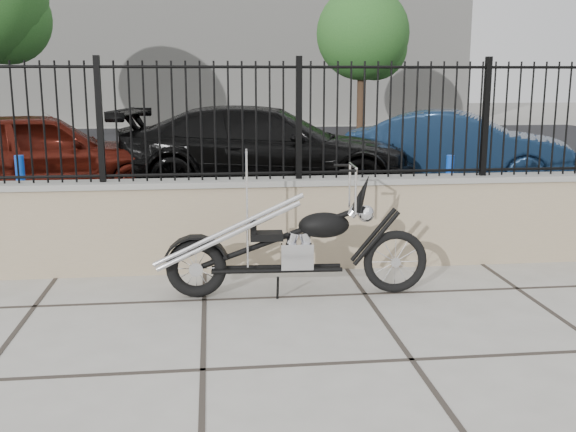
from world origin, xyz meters
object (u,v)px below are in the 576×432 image
at_px(chopper_motorcycle, 292,223).
at_px(car_blue, 459,147).
at_px(car_black, 266,149).
at_px(car_red, 40,154).

relative_size(chopper_motorcycle, car_blue, 0.56).
relative_size(chopper_motorcycle, car_black, 0.45).
distance_m(chopper_motorcycle, car_blue, 7.43).
distance_m(car_black, car_blue, 3.74).
bearing_deg(chopper_motorcycle, car_black, 90.10).
distance_m(car_red, car_blue, 7.54).
xyz_separation_m(chopper_motorcycle, car_black, (0.25, 5.75, 0.05)).
distance_m(chopper_motorcycle, car_black, 5.76).
bearing_deg(car_blue, car_black, 121.02).
height_order(chopper_motorcycle, car_black, car_black).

